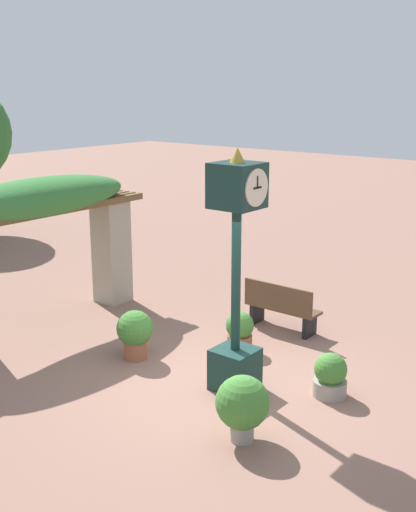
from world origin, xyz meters
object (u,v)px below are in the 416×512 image
potted_plant_far_left (330,376)px  park_bench (281,308)px  potted_plant_near_left (242,404)px  potted_plant_far_right (240,331)px  pedestal_clock (236,272)px  potted_plant_near_right (135,332)px

potted_plant_far_left → park_bench: park_bench is taller
potted_plant_near_left → potted_plant_far_right: bearing=36.4°
potted_plant_near_left → potted_plant_far_left: potted_plant_near_left is taller
pedestal_clock → potted_plant_near_left: (-1.08, -0.91, -1.28)m
pedestal_clock → potted_plant_far_right: size_ratio=5.17×
potted_plant_far_left → park_bench: size_ratio=0.46×
potted_plant_near_left → park_bench: bearing=25.1°
park_bench → potted_plant_far_left: bearing=138.1°
pedestal_clock → potted_plant_far_right: (1.17, 0.76, -1.42)m
pedestal_clock → potted_plant_near_right: bearing=93.9°
pedestal_clock → potted_plant_near_right: 2.32m
potted_plant_far_left → park_bench: 2.56m
potted_plant_far_left → potted_plant_far_right: 2.02m
potted_plant_far_right → pedestal_clock: bearing=-147.0°
potted_plant_near_left → potted_plant_near_right: 2.96m
potted_plant_near_left → park_bench: park_bench is taller
potted_plant_near_right → potted_plant_far_right: bearing=-41.2°
potted_plant_far_right → park_bench: park_bench is taller
potted_plant_near_left → park_bench: size_ratio=0.61×
pedestal_clock → potted_plant_near_left: size_ratio=4.08×
park_bench → pedestal_clock: bearing=106.7°
pedestal_clock → potted_plant_far_right: bearing=33.0°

